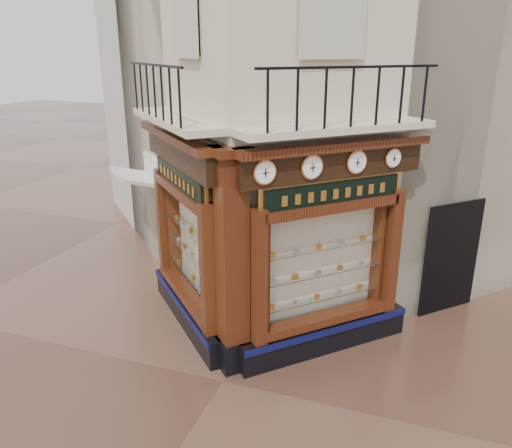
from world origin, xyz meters
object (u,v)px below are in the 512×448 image
at_px(clock_d, 393,158).
at_px(clock_b, 312,167).
at_px(signboard_right, 333,193).
at_px(corner_pilaster, 232,267).
at_px(awning, 143,270).
at_px(clock_a, 265,172).
at_px(signboard_left, 179,179).
at_px(clock_c, 357,162).

bearing_deg(clock_d, clock_b, -180.00).
distance_m(clock_b, signboard_right, 0.74).
distance_m(corner_pilaster, signboard_right, 2.12).
xyz_separation_m(corner_pilaster, signboard_right, (1.46, 1.01, 1.15)).
relative_size(corner_pilaster, awning, 2.54).
relative_size(clock_a, awning, 0.25).
bearing_deg(corner_pilaster, signboard_right, -10.25).
xyz_separation_m(clock_a, awning, (-4.32, 3.07, -3.62)).
bearing_deg(corner_pilaster, awning, 95.95).
relative_size(clock_a, clock_b, 0.97).
xyz_separation_m(clock_a, clock_d, (1.76, 1.76, 0.00)).
xyz_separation_m(clock_a, clock_b, (0.60, 0.60, 0.00)).
bearing_deg(clock_b, corner_pilaster, 160.86).
distance_m(clock_d, signboard_left, 3.90).
height_order(corner_pilaster, signboard_right, corner_pilaster).
bearing_deg(signboard_right, clock_b, -167.99).
height_order(clock_a, clock_d, clock_a).
height_order(clock_d, signboard_right, clock_d).
bearing_deg(clock_c, clock_a, 180.00).
bearing_deg(clock_d, corner_pilaster, 171.55).
bearing_deg(signboard_right, awning, 113.76).
height_order(clock_d, signboard_left, clock_d).
relative_size(clock_b, clock_c, 1.01).
bearing_deg(awning, clock_c, -153.49).
height_order(clock_a, clock_b, clock_b).
distance_m(clock_b, clock_c, 0.87).
distance_m(clock_d, awning, 7.20).
relative_size(clock_c, signboard_left, 0.19).
bearing_deg(clock_c, clock_d, 0.00).
bearing_deg(signboard_left, clock_d, -124.30).
height_order(clock_b, awning, clock_b).
distance_m(corner_pilaster, clock_a, 1.77).
xyz_separation_m(clock_b, signboard_right, (0.29, 0.45, -0.52)).
distance_m(clock_d, signboard_right, 1.24).
relative_size(signboard_left, signboard_right, 1.02).
relative_size(clock_d, awning, 0.22).
distance_m(corner_pilaster, clock_c, 2.72).
xyz_separation_m(clock_d, awning, (-6.08, 1.31, -3.62)).
bearing_deg(corner_pilaster, clock_c, -11.47).
bearing_deg(awning, clock_a, -170.37).
bearing_deg(clock_a, awning, 99.63).
bearing_deg(corner_pilaster, clock_a, -47.91).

